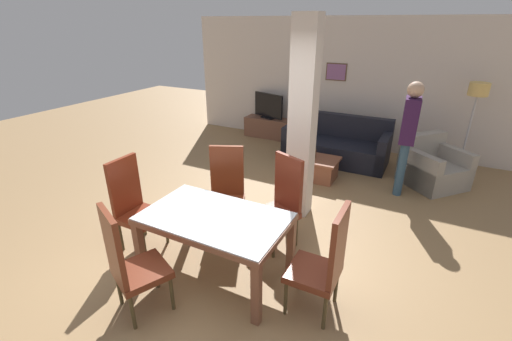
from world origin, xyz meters
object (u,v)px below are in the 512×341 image
dining_chair_head_right (324,262)px  sofa (336,146)px  dining_chair_far_right (281,201)px  armchair (432,168)px  dining_chair_near_left (129,262)px  tv_screen (268,106)px  dining_chair_head_left (134,203)px  dining_chair_far_left (226,189)px  floor_lamp (477,98)px  coffee_table (318,168)px  dining_table (215,228)px  standing_person (408,131)px  tv_stand (268,128)px  bottle (314,153)px

dining_chair_head_right → sofa: 4.08m
dining_chair_far_right → armchair: (1.61, 2.74, -0.30)m
dining_chair_near_left → tv_screen: (-1.25, 5.52, 0.16)m
dining_chair_far_right → tv_screen: size_ratio=1.42×
dining_chair_near_left → dining_chair_head_left: same height
dining_chair_far_left → floor_lamp: 4.65m
dining_chair_near_left → armchair: (2.37, 4.44, -0.30)m
sofa → coffee_table: 1.03m
dining_chair_head_left → dining_table: bearing=90.0°
dining_chair_head_right → dining_chair_head_left: size_ratio=1.00×
dining_chair_head_right → armchair: (0.80, 3.62, -0.30)m
dining_chair_head_left → dining_chair_far_left: same height
tv_screen → standing_person: bearing=168.8°
tv_screen → dining_chair_near_left: bearing=119.3°
dining_chair_head_left → standing_person: bearing=138.2°
dining_chair_head_right → tv_stand: dining_chair_head_right is taller
coffee_table → armchair: bearing=21.1°
dining_chair_head_right → floor_lamp: (1.25, 4.44, 0.79)m
dining_chair_near_left → dining_chair_head_right: same height
armchair → tv_screen: 3.81m
sofa → tv_stand: size_ratio=1.77×
dining_chair_far_left → dining_chair_near_left: bearing=65.4°
armchair → tv_stand: armchair is taller
dining_chair_head_right → dining_chair_near_left: bearing=117.6°
dining_table → tv_stand: dining_table is taller
bottle → coffee_table: bearing=1.9°
dining_table → standing_person: 3.43m
dining_chair_head_right → coffee_table: size_ratio=1.69×
dining_chair_far_left → tv_stand: bearing=-96.6°
dining_chair_far_left → tv_screen: (-1.25, 3.87, 0.16)m
dining_chair_far_right → dining_chair_head_right: same height
armchair → bottle: bearing=-28.1°
dining_chair_near_left → floor_lamp: (2.83, 5.26, 0.79)m
bottle → standing_person: size_ratio=0.13×
dining_chair_far_left → tv_screen: 4.07m
tv_stand → dining_chair_head_right: bearing=-59.0°
armchair → coffee_table: size_ratio=1.78×
dining_chair_head_left → tv_stand: 4.73m
dining_table → tv_screen: bearing=109.2°
dining_chair_head_left → floor_lamp: floor_lamp is taller
dining_table → dining_chair_near_left: 0.91m
tv_screen → floor_lamp: (4.08, -0.26, 0.63)m
coffee_table → tv_screen: 2.61m
dining_table → dining_chair_near_left: dining_chair_near_left is taller
dining_chair_head_right → tv_stand: (-2.82, 4.70, -0.36)m
armchair → dining_chair_near_left: bearing=13.6°
dining_chair_far_left → sofa: 3.20m
armchair → bottle: armchair is taller
dining_chair_near_left → standing_person: standing_person is taller
dining_chair_far_right → bottle: bearing=-59.3°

